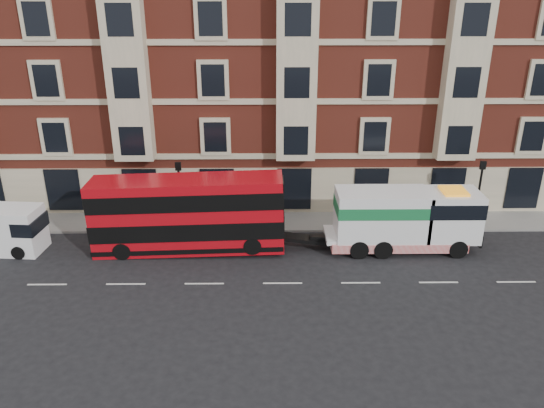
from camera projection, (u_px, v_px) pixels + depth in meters
The scene contains 8 objects.
ground at pixel (283, 283), 27.05m from camera, with size 120.00×120.00×0.00m, color black.
sidewalk at pixel (279, 221), 33.96m from camera, with size 90.00×3.00×0.15m, color slate.
victorian_terrace at pixel (285, 47), 37.07m from camera, with size 45.00×12.00×20.40m.
lamp_post_west at pixel (180, 191), 31.70m from camera, with size 0.35×0.15×4.35m.
lamp_post_east at pixel (479, 190), 31.88m from camera, with size 0.35×0.15×4.35m.
double_decker_bus at pixel (188, 213), 29.61m from camera, with size 10.68×2.45×4.32m.
tow_truck at pixel (402, 219), 29.88m from camera, with size 8.55×2.53×3.56m.
pedestrian at pixel (166, 214), 32.63m from camera, with size 0.65×0.43×1.80m, color #181F30.
Camera 1 is at (-0.79, -23.44, 14.09)m, focal length 35.00 mm.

